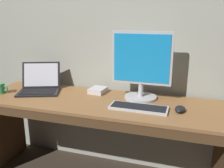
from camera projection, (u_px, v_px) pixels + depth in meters
desk at (96, 123)px, 1.91m from camera, size 1.87×0.58×0.72m
laptop_black at (39, 86)px, 2.07m from camera, size 0.41×0.38×0.23m
external_monitor at (141, 66)px, 1.83m from camera, size 0.46×0.25×0.52m
wired_keyboard at (139, 108)px, 1.69m from camera, size 0.41×0.15×0.02m
computer_mouse at (180, 109)px, 1.64m from camera, size 0.08×0.12×0.04m
external_drive_box at (98, 90)px, 2.04m from camera, size 0.14×0.16×0.04m
coffee_mug at (1, 88)px, 2.02m from camera, size 0.11×0.07×0.08m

